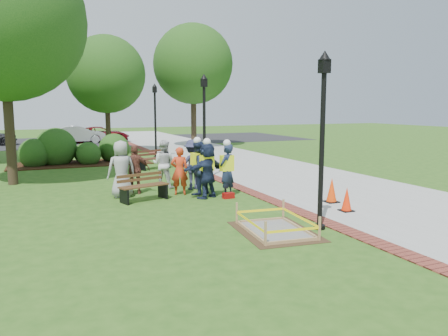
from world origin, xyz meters
name	(u,v)px	position (x,y,z in m)	size (l,w,h in m)	color
ground	(224,208)	(0.00, 0.00, 0.00)	(100.00, 100.00, 0.00)	#285116
sidewalk	(237,161)	(5.00, 10.00, 0.01)	(6.00, 60.00, 0.02)	#9E9E99
brick_edging	(180,164)	(1.75, 10.00, 0.01)	(0.50, 60.00, 0.03)	maroon
mulch_bed	(81,164)	(-3.00, 12.00, 0.02)	(7.00, 3.00, 0.05)	#381E0F
parking_lot	(101,141)	(0.00, 27.00, 0.00)	(36.00, 12.00, 0.01)	black
wet_concrete_pad	(275,222)	(0.14, -2.78, 0.23)	(1.92, 2.46, 0.55)	#47331E
bench_near	(144,192)	(-1.98, 1.86, 0.27)	(1.67, 0.95, 0.86)	#552F1D
bench_far	(154,163)	(0.07, 8.73, 0.29)	(1.74, 1.12, 0.90)	#552C1D
cone_front	(347,200)	(2.99, -1.83, 0.34)	(0.36, 0.36, 0.71)	black
cone_back	(332,191)	(3.31, -0.71, 0.38)	(0.40, 0.40, 0.79)	black
cone_far	(198,156)	(2.84, 10.23, 0.36)	(0.38, 0.38, 0.76)	black
toolbox	(228,196)	(0.63, 1.14, 0.09)	(0.37, 0.20, 0.18)	maroon
lamp_near	(322,127)	(1.25, -3.00, 2.48)	(0.28, 0.28, 4.26)	black
lamp_mid	(204,119)	(1.25, 5.00, 2.48)	(0.28, 0.28, 4.26)	black
lamp_far	(155,115)	(1.25, 13.00, 2.48)	(0.28, 0.28, 4.26)	black
tree_left	(2,19)	(-5.95, 6.75, 6.13)	(6.02, 6.02, 9.15)	#3D2D1E
tree_back	(106,74)	(-0.92, 16.32, 4.90)	(4.76, 4.76, 7.30)	#3D2D1E
tree_right	(193,64)	(5.53, 18.65, 5.95)	(5.70, 5.70, 8.81)	#3D2D1E
shrub_a	(35,166)	(-5.20, 11.88, 0.00)	(1.51, 1.51, 1.51)	#154313
shrub_b	(57,164)	(-4.16, 12.28, 0.00)	(2.04, 2.04, 2.04)	#154313
shrub_c	(89,164)	(-2.63, 11.64, 0.00)	(1.25, 1.25, 1.25)	#154313
shrub_d	(115,161)	(-1.21, 12.42, 0.00)	(1.64, 1.64, 1.64)	#154313
shrub_e	(85,162)	(-2.74, 12.77, 0.00)	(1.09, 1.09, 1.09)	#154313
casual_person_a	(121,169)	(-2.52, 2.69, 0.94)	(0.61, 0.41, 1.87)	#989898
casual_person_b	(180,171)	(-0.64, 2.35, 0.81)	(0.60, 0.47, 1.62)	red
casual_person_c	(164,164)	(-0.81, 3.76, 0.88)	(0.67, 0.63, 1.75)	silver
casual_person_d	(135,170)	(-1.99, 3.06, 0.83)	(0.59, 0.45, 1.66)	brown
casual_person_e	(193,165)	(0.09, 3.11, 0.89)	(0.59, 0.39, 1.79)	#2B2D4C
hivis_worker_a	(207,169)	(0.03, 1.50, 0.97)	(0.68, 0.58, 1.96)	#192841
hivis_worker_b	(227,168)	(0.70, 1.43, 0.94)	(0.67, 0.61, 1.90)	#1A2D45
hivis_worker_c	(197,166)	(-0.07, 2.15, 0.97)	(0.68, 0.59, 1.96)	#192943
parked_car_b	(78,143)	(-2.01, 25.32, 0.00)	(4.75, 2.07, 1.55)	#B4B6BA
parked_car_c	(101,142)	(-0.20, 25.77, 0.00)	(4.34, 1.89, 1.41)	maroon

